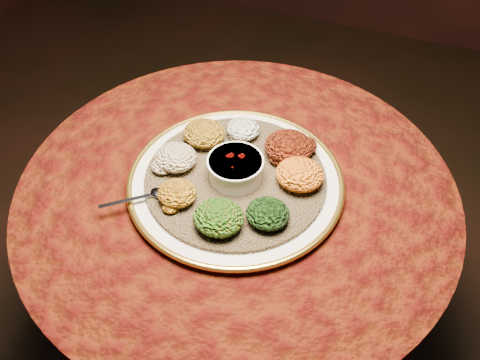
% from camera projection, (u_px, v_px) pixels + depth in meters
% --- Properties ---
extents(table, '(0.96, 0.96, 0.73)m').
position_uv_depth(table, '(237.00, 237.00, 1.29)').
color(table, black).
rests_on(table, ground).
extents(platter, '(0.51, 0.51, 0.02)m').
position_uv_depth(platter, '(236.00, 182.00, 1.16)').
color(platter, beige).
rests_on(platter, table).
extents(injera, '(0.52, 0.52, 0.01)m').
position_uv_depth(injera, '(236.00, 179.00, 1.15)').
color(injera, brown).
rests_on(injera, platter).
extents(stew_bowl, '(0.12, 0.12, 0.05)m').
position_uv_depth(stew_bowl, '(235.00, 167.00, 1.12)').
color(stew_bowl, silver).
rests_on(stew_bowl, injera).
extents(spoon, '(0.12, 0.10, 0.01)m').
position_uv_depth(spoon, '(154.00, 194.00, 1.10)').
color(spoon, silver).
rests_on(spoon, injera).
extents(portion_ayib, '(0.08, 0.07, 0.04)m').
position_uv_depth(portion_ayib, '(243.00, 129.00, 1.22)').
color(portion_ayib, white).
rests_on(portion_ayib, injera).
extents(portion_kitfo, '(0.11, 0.10, 0.05)m').
position_uv_depth(portion_kitfo, '(289.00, 146.00, 1.17)').
color(portion_kitfo, black).
rests_on(portion_kitfo, injera).
extents(portion_tikil, '(0.10, 0.10, 0.05)m').
position_uv_depth(portion_tikil, '(300.00, 174.00, 1.12)').
color(portion_tikil, '#AB790E').
rests_on(portion_tikil, injera).
extents(portion_gomen, '(0.09, 0.08, 0.04)m').
position_uv_depth(portion_gomen, '(268.00, 213.00, 1.05)').
color(portion_gomen, black).
rests_on(portion_gomen, injera).
extents(portion_mixveg, '(0.10, 0.10, 0.05)m').
position_uv_depth(portion_mixveg, '(219.00, 217.00, 1.04)').
color(portion_mixveg, maroon).
rests_on(portion_mixveg, injera).
extents(portion_kik, '(0.08, 0.08, 0.04)m').
position_uv_depth(portion_kik, '(177.00, 193.00, 1.09)').
color(portion_kik, '#9A6E0D').
rests_on(portion_kik, injera).
extents(portion_timatim, '(0.09, 0.09, 0.04)m').
position_uv_depth(portion_timatim, '(176.00, 157.00, 1.15)').
color(portion_timatim, maroon).
rests_on(portion_timatim, injera).
extents(portion_shiro, '(0.10, 0.09, 0.05)m').
position_uv_depth(portion_shiro, '(204.00, 133.00, 1.21)').
color(portion_shiro, '#8E6511').
rests_on(portion_shiro, injera).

